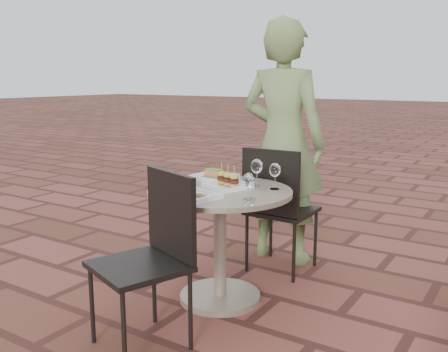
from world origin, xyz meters
The scene contains 13 objects.
ground centered at (0.00, 0.00, 0.00)m, with size 60.00×60.00×0.00m, color brown.
cafe_table centered at (0.11, 0.20, 0.48)m, with size 0.90×0.90×0.73m.
chair_far centered at (0.20, 0.80, 0.55)m, with size 0.44×0.44×0.93m.
chair_near centered at (0.10, -0.42, 0.55)m, with size 0.56×0.56×0.93m.
diner centered at (0.09, 1.10, 0.92)m, with size 0.67×0.44×1.85m, color #5D723F.
plate_salmon centered at (-0.11, 0.45, 0.75)m, with size 0.27×0.27×0.07m.
plate_sliders centered at (0.12, 0.27, 0.76)m, with size 0.30×0.30×0.15m.
plate_tuna centered at (0.10, -0.08, 0.75)m, with size 0.30×0.30×0.03m.
wine_glass_right centered at (0.38, 0.07, 0.84)m, with size 0.07×0.07×0.16m.
wine_glass_mid centered at (0.25, 0.41, 0.86)m, with size 0.08×0.08×0.18m.
wine_glass_far centered at (0.38, 0.40, 0.85)m, with size 0.07×0.07×0.17m.
steel_ramekin centered at (-0.14, 0.24, 0.76)m, with size 0.07×0.07×0.05m, color silver.
cutlery_set centered at (0.41, 0.05, 0.73)m, with size 0.08×0.19×0.00m, color silver, non-canonical shape.
Camera 1 is at (1.76, -2.33, 1.42)m, focal length 40.00 mm.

